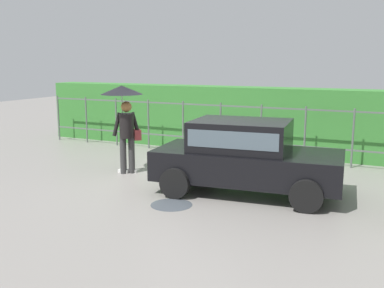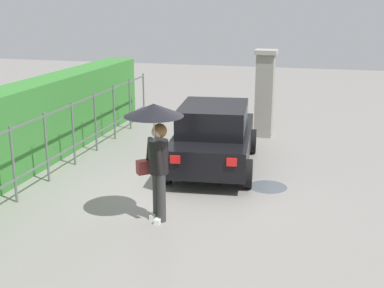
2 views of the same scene
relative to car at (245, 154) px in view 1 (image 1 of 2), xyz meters
name	(u,v)px [view 1 (image 1 of 2)]	position (x,y,z in m)	size (l,w,h in m)	color
ground_plane	(190,181)	(-1.37, 0.29, -0.80)	(40.00, 40.00, 0.00)	gray
car	(245,154)	(0.00, 0.00, 0.00)	(3.87, 2.17, 1.48)	black
pedestrian	(124,108)	(-3.11, 0.32, 0.75)	(0.99, 0.99, 2.09)	#333333
fence_section	(220,127)	(-1.81, 3.17, 0.02)	(11.88, 0.05, 1.50)	#59605B
hedge_row	(232,118)	(-1.81, 4.11, 0.15)	(12.83, 0.90, 1.90)	#387F33
puddle_near	(171,205)	(-0.96, -1.37, -0.80)	(0.79, 0.79, 0.00)	#4C545B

